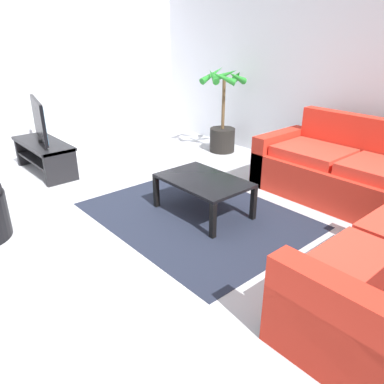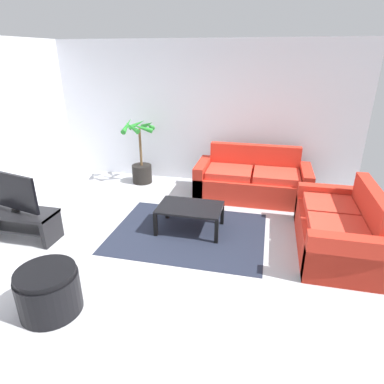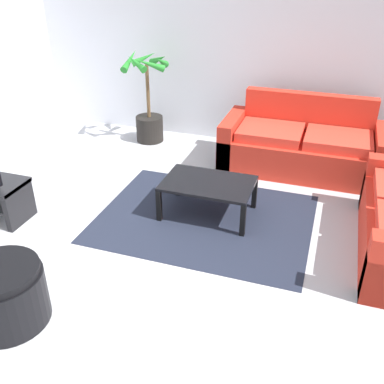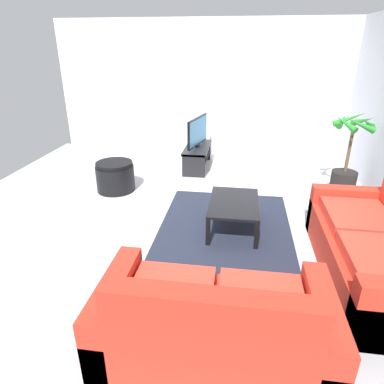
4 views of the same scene
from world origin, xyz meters
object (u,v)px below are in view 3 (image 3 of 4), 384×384
at_px(couch_main, 303,147).
at_px(potted_palm, 149,109).
at_px(coffee_table, 208,186).
at_px(ottoman, 4,295).

height_order(couch_main, potted_palm, potted_palm).
relative_size(couch_main, potted_palm, 1.55).
bearing_deg(coffee_table, ottoman, -117.05).
bearing_deg(couch_main, coffee_table, -119.51).
xyz_separation_m(couch_main, ottoman, (-1.81, -3.39, -0.06)).
relative_size(couch_main, ottoman, 3.24).
distance_m(couch_main, coffee_table, 1.65).
bearing_deg(potted_palm, ottoman, -83.59).
distance_m(couch_main, potted_palm, 2.24).
height_order(potted_palm, ottoman, potted_palm).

